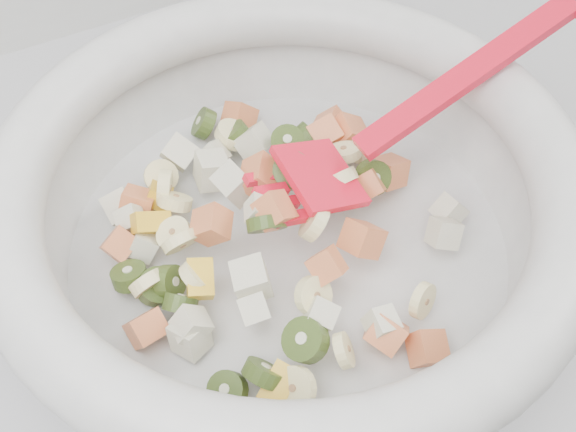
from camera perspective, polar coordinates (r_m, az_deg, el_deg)
name	(u,v)px	position (r m, az deg, el deg)	size (l,w,h in m)	color
mixing_bowl	(288,204)	(0.48, -0.03, 0.95)	(0.45, 0.40, 0.14)	silver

